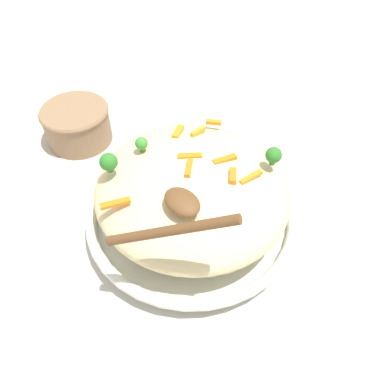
% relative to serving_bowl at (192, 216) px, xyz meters
% --- Properties ---
extents(ground_plane, '(2.40, 2.40, 0.00)m').
position_rel_serving_bowl_xyz_m(ground_plane, '(0.00, 0.00, -0.02)').
color(ground_plane, beige).
extents(serving_bowl, '(0.34, 0.34, 0.04)m').
position_rel_serving_bowl_xyz_m(serving_bowl, '(0.00, 0.00, 0.00)').
color(serving_bowl, silver).
rests_on(serving_bowl, ground_plane).
extents(pasta_mound, '(0.30, 0.29, 0.10)m').
position_rel_serving_bowl_xyz_m(pasta_mound, '(0.00, 0.00, 0.06)').
color(pasta_mound, beige).
rests_on(pasta_mound, serving_bowl).
extents(carrot_piece_0, '(0.01, 0.03, 0.01)m').
position_rel_serving_bowl_xyz_m(carrot_piece_0, '(0.06, -0.06, 0.11)').
color(carrot_piece_0, orange).
rests_on(carrot_piece_0, pasta_mound).
extents(carrot_piece_1, '(0.03, 0.03, 0.01)m').
position_rel_serving_bowl_xyz_m(carrot_piece_1, '(-0.05, -0.03, 0.11)').
color(carrot_piece_1, orange).
rests_on(carrot_piece_1, pasta_mound).
extents(carrot_piece_2, '(0.03, 0.03, 0.01)m').
position_rel_serving_bowl_xyz_m(carrot_piece_2, '(-0.00, 0.01, 0.11)').
color(carrot_piece_2, orange).
rests_on(carrot_piece_2, pasta_mound).
extents(carrot_piece_3, '(0.02, 0.02, 0.01)m').
position_rel_serving_bowl_xyz_m(carrot_piece_3, '(0.06, -0.10, 0.11)').
color(carrot_piece_3, orange).
rests_on(carrot_piece_3, pasta_mound).
extents(carrot_piece_4, '(0.01, 0.04, 0.01)m').
position_rel_serving_bowl_xyz_m(carrot_piece_4, '(-0.07, -0.05, 0.11)').
color(carrot_piece_4, orange).
rests_on(carrot_piece_4, pasta_mound).
extents(carrot_piece_5, '(0.02, 0.04, 0.01)m').
position_rel_serving_bowl_xyz_m(carrot_piece_5, '(0.02, 0.12, 0.11)').
color(carrot_piece_5, orange).
rests_on(carrot_piece_5, pasta_mound).
extents(carrot_piece_6, '(0.03, 0.03, 0.01)m').
position_rel_serving_bowl_xyz_m(carrot_piece_6, '(0.02, -0.01, 0.11)').
color(carrot_piece_6, orange).
rests_on(carrot_piece_6, pasta_mound).
extents(carrot_piece_7, '(0.02, 0.03, 0.01)m').
position_rel_serving_bowl_xyz_m(carrot_piece_7, '(0.08, -0.04, 0.11)').
color(carrot_piece_7, orange).
rests_on(carrot_piece_7, pasta_mound).
extents(carrot_piece_8, '(0.02, 0.04, 0.01)m').
position_rel_serving_bowl_xyz_m(carrot_piece_8, '(-0.02, -0.05, 0.11)').
color(carrot_piece_8, orange).
rests_on(carrot_piece_8, pasta_mound).
extents(broccoli_floret_0, '(0.03, 0.03, 0.03)m').
position_rel_serving_bowl_xyz_m(broccoli_floret_0, '(0.08, 0.09, 0.12)').
color(broccoli_floret_0, '#296820').
rests_on(broccoli_floret_0, pasta_mound).
extents(broccoli_floret_1, '(0.02, 0.02, 0.03)m').
position_rel_serving_bowl_xyz_m(broccoli_floret_1, '(-0.07, -0.10, 0.12)').
color(broccoli_floret_1, '#296820').
rests_on(broccoli_floret_1, pasta_mound).
extents(broccoli_floret_2, '(0.02, 0.02, 0.02)m').
position_rel_serving_bowl_xyz_m(broccoli_floret_2, '(0.08, 0.03, 0.12)').
color(broccoli_floret_2, '#377928').
rests_on(broccoli_floret_2, pasta_mound).
extents(serving_spoon, '(0.14, 0.13, 0.09)m').
position_rel_serving_bowl_xyz_m(serving_spoon, '(-0.06, 0.08, 0.13)').
color(serving_spoon, brown).
rests_on(serving_spoon, pasta_mound).
extents(companion_bowl, '(0.13, 0.13, 0.07)m').
position_rel_serving_bowl_xyz_m(companion_bowl, '(0.32, 0.03, 0.02)').
color(companion_bowl, '#8C6B4C').
rests_on(companion_bowl, ground_plane).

